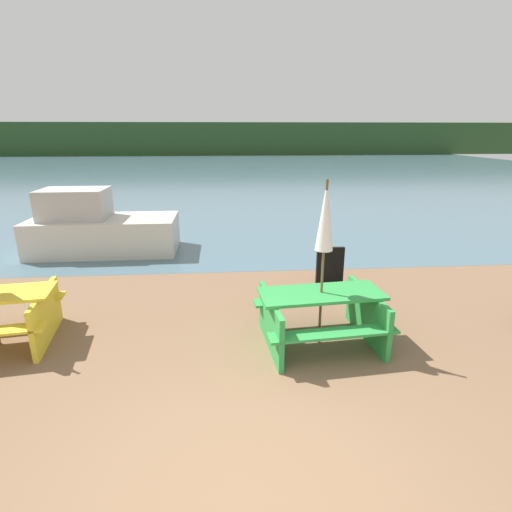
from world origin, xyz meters
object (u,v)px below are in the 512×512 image
object	(u,v)px
picnic_table_green	(320,313)
signboard	(330,265)
boat	(99,229)
umbrella_white	(325,218)

from	to	relation	value
picnic_table_green	signboard	distance (m)	2.45
picnic_table_green	signboard	xyz separation A→B (m)	(0.75, 2.33, -0.10)
picnic_table_green	boat	world-z (taller)	boat
boat	signboard	world-z (taller)	boat
boat	signboard	bearing A→B (deg)	-26.93
picnic_table_green	boat	size ratio (longest dim) A/B	0.52
boat	signboard	xyz separation A→B (m)	(5.23, -2.61, -0.23)
umbrella_white	boat	distance (m)	6.78
picnic_table_green	signboard	world-z (taller)	picnic_table_green
picnic_table_green	umbrella_white	xyz separation A→B (m)	(-0.00, -0.00, 1.37)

